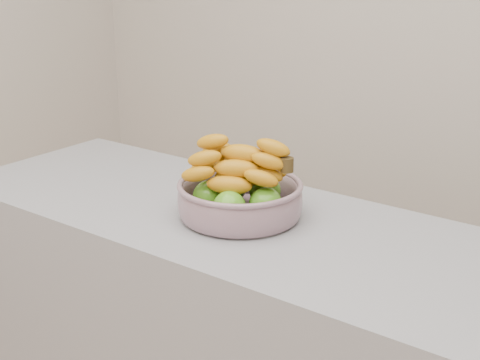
{
  "coord_description": "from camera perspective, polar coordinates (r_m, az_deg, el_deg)",
  "views": [
    {
      "loc": [
        0.8,
        -0.63,
        1.55
      ],
      "look_at": [
        -0.14,
        0.65,
        1.0
      ],
      "focal_mm": 50.0,
      "sensor_mm": 36.0,
      "label": 1
    }
  ],
  "objects": [
    {
      "name": "fruit_bowl",
      "position": [
        1.7,
        -0.01,
        -1.23
      ],
      "size": [
        0.32,
        0.32,
        0.19
      ],
      "rotation": [
        0.0,
        0.0,
        0.3
      ],
      "color": "#98A4B7",
      "rests_on": "counter"
    }
  ]
}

